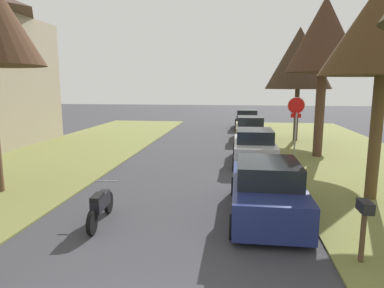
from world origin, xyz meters
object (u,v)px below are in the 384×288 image
(street_tree_right_mid_b, at_px, (324,36))
(street_tree_right_far, at_px, (299,58))
(parked_sedan_tan, at_px, (250,129))
(curbside_mailbox, at_px, (365,214))
(parked_sedan_navy, at_px, (266,190))
(parked_motorcycle, at_px, (101,205))
(stop_sign_far, at_px, (296,115))
(parked_sedan_silver, at_px, (254,147))
(parked_sedan_black, at_px, (247,120))

(street_tree_right_mid_b, xyz_separation_m, street_tree_right_far, (-0.28, 4.94, -0.67))
(parked_sedan_tan, relative_size, curbside_mailbox, 3.47)
(parked_sedan_navy, distance_m, parked_motorcycle, 4.45)
(stop_sign_far, xyz_separation_m, parked_sedan_tan, (-1.92, 5.78, -1.47))
(street_tree_right_far, distance_m, curbside_mailbox, 16.27)
(street_tree_right_mid_b, height_order, parked_sedan_navy, street_tree_right_mid_b)
(street_tree_right_mid_b, distance_m, street_tree_right_far, 4.99)
(parked_sedan_silver, height_order, parked_sedan_black, same)
(parked_motorcycle, bearing_deg, parked_sedan_black, 78.35)
(parked_motorcycle, bearing_deg, curbside_mailbox, -12.37)
(parked_sedan_black, bearing_deg, parked_sedan_navy, -89.94)
(parked_sedan_tan, xyz_separation_m, parked_motorcycle, (-4.32, -14.39, -0.24))
(parked_sedan_silver, bearing_deg, parked_sedan_black, 90.01)
(parked_sedan_tan, height_order, parked_motorcycle, parked_sedan_tan)
(stop_sign_far, xyz_separation_m, street_tree_right_far, (0.98, 5.75, 3.02))
(parked_motorcycle, height_order, curbside_mailbox, curbside_mailbox)
(parked_sedan_tan, xyz_separation_m, parked_sedan_black, (-0.04, 6.38, 0.00))
(curbside_mailbox, bearing_deg, street_tree_right_far, 85.52)
(parked_sedan_silver, height_order, curbside_mailbox, parked_sedan_silver)
(street_tree_right_far, xyz_separation_m, curbside_mailbox, (-1.23, -15.68, -4.15))
(street_tree_right_mid_b, height_order, parked_motorcycle, street_tree_right_mid_b)
(street_tree_right_far, xyz_separation_m, parked_sedan_navy, (-2.91, -13.27, -4.48))
(street_tree_right_far, height_order, parked_sedan_navy, street_tree_right_far)
(parked_motorcycle, bearing_deg, street_tree_right_mid_b, 51.48)
(street_tree_right_mid_b, relative_size, parked_sedan_silver, 1.74)
(parked_sedan_navy, bearing_deg, street_tree_right_mid_b, 69.01)
(parked_sedan_navy, height_order, parked_motorcycle, parked_sedan_navy)
(parked_sedan_silver, relative_size, curbside_mailbox, 3.47)
(parked_sedan_tan, bearing_deg, curbside_mailbox, -83.94)
(parked_sedan_black, xyz_separation_m, curbside_mailbox, (1.71, -22.09, 0.33))
(street_tree_right_mid_b, xyz_separation_m, curbside_mailbox, (-1.51, -10.74, -4.82))
(street_tree_right_mid_b, bearing_deg, street_tree_right_far, 93.28)
(parked_sedan_navy, height_order, curbside_mailbox, parked_sedan_navy)
(parked_sedan_navy, bearing_deg, street_tree_right_far, 77.62)
(street_tree_right_far, bearing_deg, stop_sign_far, -99.64)
(street_tree_right_far, distance_m, parked_sedan_navy, 14.31)
(parked_sedan_black, height_order, parked_motorcycle, parked_sedan_black)
(stop_sign_far, bearing_deg, parked_sedan_navy, -104.44)
(parked_sedan_silver, bearing_deg, street_tree_right_far, 66.09)
(stop_sign_far, relative_size, parked_motorcycle, 1.45)
(street_tree_right_far, height_order, curbside_mailbox, street_tree_right_far)
(street_tree_right_mid_b, height_order, parked_sedan_tan, street_tree_right_mid_b)
(street_tree_right_mid_b, relative_size, street_tree_right_far, 1.09)
(street_tree_right_mid_b, bearing_deg, curbside_mailbox, -98.01)
(stop_sign_far, bearing_deg, parked_sedan_silver, -156.33)
(street_tree_right_mid_b, distance_m, parked_motorcycle, 13.20)
(stop_sign_far, distance_m, parked_sedan_tan, 6.26)
(street_tree_right_far, height_order, parked_motorcycle, street_tree_right_far)
(parked_sedan_silver, xyz_separation_m, parked_sedan_tan, (0.04, 6.63, 0.00))
(parked_sedan_silver, xyz_separation_m, parked_motorcycle, (-4.29, -7.76, -0.24))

